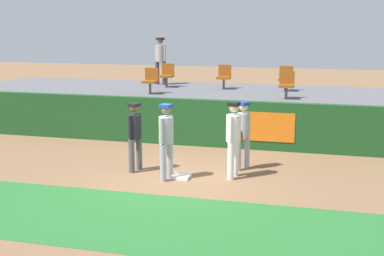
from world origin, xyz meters
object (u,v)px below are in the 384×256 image
player_fielder_home (234,135)px  seat_front_left (151,79)px  first_base (181,176)px  seat_back_center (224,75)px  seat_front_right (287,83)px  seat_back_left (167,74)px  spectator_hooded (160,57)px  player_runner_visitor (166,136)px  seat_back_right (286,77)px  player_umpire (135,132)px  player_coach_visitor (243,131)px

player_fielder_home → seat_front_left: (-3.50, 4.29, 0.72)m
first_base → player_fielder_home: bearing=16.8°
seat_front_left → seat_back_center: 2.76m
seat_front_right → seat_back_left: bearing=157.7°
first_base → seat_back_center: seat_back_center is taller
seat_back_left → spectator_hooded: (-0.46, 0.67, 0.54)m
seat_front_right → seat_back_center: size_ratio=1.00×
player_runner_visitor → seat_back_right: (2.21, 6.62, 0.73)m
seat_back_center → seat_back_left: 2.10m
seat_front_left → seat_back_right: (4.23, 1.80, 0.00)m
player_umpire → first_base: bearing=93.7°
player_fielder_home → spectator_hooded: size_ratio=1.03×
player_coach_visitor → seat_back_right: size_ratio=2.01×
player_umpire → seat_back_right: bearing=169.6°
seat_back_right → spectator_hooded: bearing=171.9°
first_base → seat_front_left: 5.47m
player_coach_visitor → seat_back_right: seat_back_right is taller
seat_front_left → seat_back_center: same height
player_umpire → seat_back_center: bearing=-172.7°
player_fielder_home → player_coach_visitor: 0.75m
first_base → seat_back_right: seat_back_right is taller
player_coach_visitor → seat_back_left: seat_back_left is taller
seat_back_right → spectator_hooded: 4.76m
seat_front_left → seat_back_center: size_ratio=1.00×
seat_back_right → seat_front_right: bearing=-85.1°
seat_front_right → first_base: bearing=-113.8°
first_base → player_fielder_home: size_ratio=0.22×
player_fielder_home → seat_back_right: size_ratio=2.14×
first_base → seat_back_left: 7.07m
seat_front_right → seat_back_left: (-4.38, 1.80, 0.00)m
player_runner_visitor → spectator_hooded: size_ratio=1.02×
seat_back_left → seat_back_right: bearing=0.0°
player_fielder_home → player_coach_visitor: player_fielder_home is taller
player_fielder_home → player_umpire: bearing=-78.6°
seat_back_right → seat_back_left: bearing=-180.0°
player_umpire → seat_front_right: bearing=159.5°
player_coach_visitor → seat_back_center: size_ratio=2.01×
player_runner_visitor → player_coach_visitor: player_runner_visitor is taller
player_coach_visitor → player_fielder_home: bearing=28.0°
player_umpire → spectator_hooded: bearing=-150.7°
first_base → player_umpire: 1.59m
first_base → spectator_hooded: 7.97m
player_fielder_home → seat_back_center: bearing=-157.2°
seat_front_right → seat_back_right: (-0.15, 1.80, 0.00)m
player_coach_visitor → seat_back_left: 6.50m
player_runner_visitor → seat_back_center: (0.07, 6.62, 0.73)m
player_runner_visitor → player_umpire: bearing=-103.6°
first_base → seat_front_left: seat_front_left is taller
seat_front_right → spectator_hooded: size_ratio=0.48×
player_runner_visitor → seat_back_right: size_ratio=2.11×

